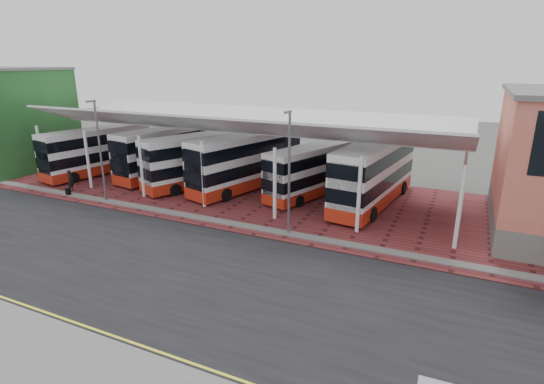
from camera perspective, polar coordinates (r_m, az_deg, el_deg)
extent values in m
plane|color=#4A4C47|center=(23.85, -8.32, -10.23)|extent=(140.00, 140.00, 0.00)
cube|color=black|center=(23.12, -9.70, -11.22)|extent=(120.00, 14.00, 0.02)
cube|color=maroon|center=(33.89, 6.62, -1.59)|extent=(72.00, 16.00, 0.06)
cube|color=slate|center=(18.25, -25.03, -21.23)|extent=(120.00, 4.00, 0.14)
cube|color=slate|center=(28.68, -1.56, -4.98)|extent=(120.00, 0.80, 0.14)
cube|color=yellow|center=(19.29, -20.32, -18.47)|extent=(120.00, 0.12, 0.01)
cube|color=yellow|center=(19.45, -19.67, -18.05)|extent=(120.00, 0.12, 0.01)
cylinder|color=white|center=(45.11, -28.65, 4.55)|extent=(0.26, 0.26, 5.20)
cylinder|color=white|center=(52.28, -19.02, 6.89)|extent=(0.26, 0.26, 4.60)
cylinder|color=white|center=(40.50, -23.52, 3.99)|extent=(0.26, 0.26, 5.20)
cylinder|color=white|center=(48.36, -13.82, 6.55)|extent=(0.26, 0.26, 4.60)
cylinder|color=white|center=(36.30, -17.15, 3.26)|extent=(0.26, 0.26, 5.20)
cylinder|color=white|center=(44.90, -7.77, 6.08)|extent=(0.26, 0.26, 4.60)
cylinder|color=white|center=(32.66, -9.25, 2.29)|extent=(0.26, 0.26, 5.20)
cylinder|color=white|center=(42.01, -0.82, 5.46)|extent=(0.26, 0.26, 4.60)
cylinder|color=white|center=(29.80, 0.37, 1.05)|extent=(0.26, 0.26, 5.20)
cylinder|color=white|center=(39.83, 7.00, 4.67)|extent=(0.26, 0.26, 4.60)
cylinder|color=white|center=(27.95, 11.62, -0.43)|extent=(0.26, 0.26, 5.20)
cylinder|color=white|center=(38.46, 15.53, 3.70)|extent=(0.26, 0.26, 4.60)
cylinder|color=white|center=(27.32, 23.92, -2.03)|extent=(0.26, 0.26, 5.20)
cylinder|color=white|center=(38.01, 24.45, 2.61)|extent=(0.26, 0.26, 4.60)
cube|color=silver|center=(33.76, -7.44, 8.93)|extent=(37.00, 4.95, 1.95)
cube|color=silver|center=(38.59, -2.94, 9.80)|extent=(37.00, 7.12, 1.43)
cube|color=#2B682D|center=(51.03, -30.91, 8.23)|extent=(6.20, 10.00, 10.00)
cube|color=#64625F|center=(50.68, -31.82, 13.89)|extent=(6.40, 10.20, 0.25)
cylinder|color=#5B5D63|center=(35.86, -22.07, 4.89)|extent=(0.16, 0.16, 8.00)
cube|color=#5B5D63|center=(35.10, -23.17, 11.16)|extent=(0.15, 0.90, 0.15)
cylinder|color=#5B5D63|center=(26.71, 2.31, 2.22)|extent=(0.16, 0.16, 8.00)
cube|color=#5B5D63|center=(25.68, 2.16, 10.71)|extent=(0.15, 0.90, 0.15)
cube|color=white|center=(45.50, -22.35, 5.27)|extent=(4.58, 11.20, 4.27)
cube|color=#B22713|center=(45.86, -22.10, 3.15)|extent=(4.63, 11.25, 0.89)
cube|color=black|center=(45.59, -22.29, 4.72)|extent=(4.63, 11.25, 0.94)
cube|color=black|center=(45.30, -22.52, 6.68)|extent=(4.63, 11.25, 0.94)
cube|color=black|center=(43.04, -28.42, 3.70)|extent=(2.21, 0.54, 3.58)
cylinder|color=black|center=(45.32, -26.63, 2.22)|extent=(0.47, 1.03, 0.99)
cylinder|color=black|center=(43.17, -25.09, 1.75)|extent=(0.47, 1.03, 0.99)
cylinder|color=black|center=(48.75, -19.41, 4.05)|extent=(0.47, 1.03, 0.99)
cylinder|color=black|center=(46.75, -17.66, 3.68)|extent=(0.47, 1.03, 0.99)
cube|color=white|center=(42.62, -13.76, 5.48)|extent=(4.32, 11.68, 4.46)
cube|color=#B22713|center=(43.02, -13.59, 3.12)|extent=(4.37, 11.73, 0.93)
cube|color=black|center=(42.72, -13.72, 4.87)|extent=(4.37, 11.73, 0.99)
cube|color=black|center=(42.40, -13.88, 7.06)|extent=(4.37, 11.73, 0.99)
cube|color=black|center=(39.15, -19.81, 3.76)|extent=(2.32, 0.46, 3.74)
cylinder|color=black|center=(41.76, -18.44, 2.06)|extent=(0.45, 1.07, 1.04)
cylinder|color=black|center=(39.79, -16.13, 1.54)|extent=(0.45, 1.07, 1.04)
cylinder|color=black|center=(46.41, -11.38, 4.10)|extent=(0.45, 1.07, 1.04)
cylinder|color=black|center=(44.65, -9.01, 3.70)|extent=(0.45, 1.07, 1.04)
cube|color=white|center=(38.66, -9.32, 4.47)|extent=(6.87, 11.20, 4.35)
cube|color=#B22713|center=(39.09, -9.19, 1.94)|extent=(6.93, 11.25, 0.91)
cube|color=black|center=(38.76, -9.28, 3.82)|extent=(6.93, 11.25, 0.96)
cube|color=black|center=(38.42, -9.40, 6.16)|extent=(6.93, 11.25, 0.96)
cube|color=black|center=(36.20, -16.74, 2.91)|extent=(2.12, 1.03, 3.65)
cylinder|color=black|center=(38.56, -14.67, 1.14)|extent=(0.67, 1.04, 1.01)
cylinder|color=black|center=(36.39, -12.88, 0.31)|extent=(0.67, 1.04, 1.01)
cylinder|color=black|center=(42.03, -5.98, 2.95)|extent=(0.67, 1.04, 1.01)
cylinder|color=black|center=(40.05, -3.89, 2.27)|extent=(0.67, 1.04, 1.01)
cube|color=white|center=(37.11, -3.44, 4.31)|extent=(5.82, 11.92, 4.55)
cube|color=#B22713|center=(37.57, -3.39, 1.56)|extent=(5.87, 11.98, 0.95)
cube|color=black|center=(37.22, -3.43, 3.59)|extent=(5.87, 11.98, 1.01)
cube|color=black|center=(36.86, -3.47, 6.15)|extent=(5.87, 11.98, 1.01)
cube|color=black|center=(33.41, -10.41, 2.39)|extent=(2.32, 0.77, 3.81)
cylinder|color=black|center=(36.15, -9.03, 0.46)|extent=(0.58, 1.10, 1.06)
cylinder|color=black|center=(34.24, -6.18, -0.38)|extent=(0.58, 1.10, 1.06)
cylinder|color=black|center=(41.10, -1.05, 2.74)|extent=(0.58, 1.10, 1.06)
cylinder|color=black|center=(39.43, 1.80, 2.10)|extent=(0.58, 1.10, 1.06)
cube|color=white|center=(35.45, 5.70, 3.08)|extent=(5.42, 10.32, 3.96)
cube|color=#B22713|center=(35.88, 5.62, 0.58)|extent=(5.47, 10.37, 0.83)
cube|color=black|center=(35.56, 5.68, 2.43)|extent=(5.47, 10.37, 0.87)
cube|color=black|center=(35.21, 5.75, 4.74)|extent=(5.47, 10.37, 0.87)
cube|color=black|center=(31.80, 0.10, 1.32)|extent=(1.99, 0.75, 3.31)
cylinder|color=black|center=(34.28, 0.75, -0.38)|extent=(0.54, 0.95, 0.92)
cylinder|color=black|center=(32.83, 3.69, -1.23)|extent=(0.54, 0.95, 0.92)
cylinder|color=black|center=(39.07, 7.23, 1.72)|extent=(0.54, 0.95, 0.92)
cylinder|color=black|center=(37.81, 10.03, 1.06)|extent=(0.54, 0.95, 0.92)
cube|color=white|center=(33.88, 13.61, 2.68)|extent=(4.19, 12.18, 4.66)
cube|color=#B22713|center=(34.39, 13.38, -0.38)|extent=(4.24, 12.23, 0.98)
cube|color=black|center=(34.00, 13.55, 1.89)|extent=(4.24, 12.23, 1.03)
cube|color=black|center=(33.59, 13.76, 4.74)|extent=(4.24, 12.23, 1.03)
cube|color=black|center=(28.56, 9.70, -0.03)|extent=(2.43, 0.41, 3.90)
cylinder|color=black|center=(31.50, 8.73, -2.06)|extent=(0.44, 1.11, 1.08)
cylinder|color=black|center=(30.61, 13.38, -2.93)|extent=(0.44, 1.11, 1.08)
cylinder|color=black|center=(38.32, 13.35, 1.20)|extent=(0.44, 1.11, 1.08)
cylinder|color=black|center=(37.59, 17.24, 0.56)|extent=(0.44, 1.11, 1.08)
imported|color=black|center=(40.51, -25.43, 1.38)|extent=(0.66, 0.79, 1.84)
cube|color=black|center=(39.43, -25.73, 0.02)|extent=(0.37, 0.26, 0.63)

